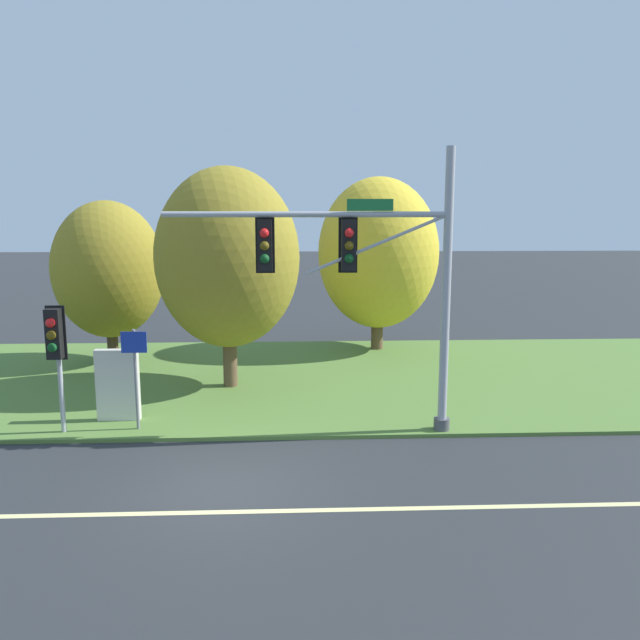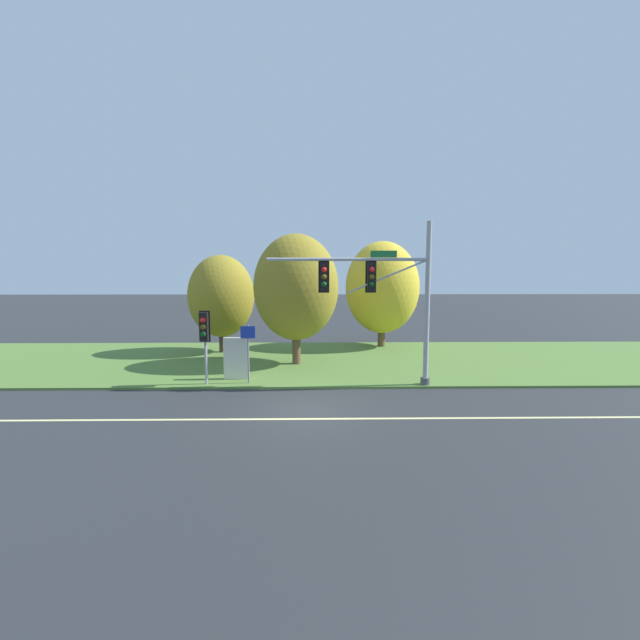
{
  "view_description": "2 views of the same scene",
  "coord_description": "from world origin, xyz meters",
  "px_view_note": "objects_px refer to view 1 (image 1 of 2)",
  "views": [
    {
      "loc": [
        1.47,
        -12.09,
        5.49
      ],
      "look_at": [
        2.12,
        3.31,
        2.85
      ],
      "focal_mm": 35.0,
      "sensor_mm": 36.0,
      "label": 1
    },
    {
      "loc": [
        0.33,
        -15.18,
        4.94
      ],
      "look_at": [
        0.64,
        3.71,
        2.82
      ],
      "focal_mm": 24.0,
      "sensor_mm": 36.0,
      "label": 2
    }
  ],
  "objects_px": {
    "pedestrian_signal_near_kerb": "(55,342)",
    "info_kiosk": "(118,385)",
    "tree_nearest_road": "(109,270)",
    "traffic_signal_mast": "(370,268)",
    "tree_behind_signpost": "(378,253)",
    "tree_left_of_mast": "(228,258)",
    "route_sign_post": "(135,366)"
  },
  "relations": [
    {
      "from": "tree_left_of_mast",
      "to": "traffic_signal_mast",
      "type": "bearing_deg",
      "value": -48.36
    },
    {
      "from": "pedestrian_signal_near_kerb",
      "to": "route_sign_post",
      "type": "relative_size",
      "value": 1.25
    },
    {
      "from": "pedestrian_signal_near_kerb",
      "to": "info_kiosk",
      "type": "xyz_separation_m",
      "value": [
        1.13,
        1.05,
        -1.39
      ]
    },
    {
      "from": "route_sign_post",
      "to": "tree_behind_signpost",
      "type": "height_order",
      "value": "tree_behind_signpost"
    },
    {
      "from": "tree_left_of_mast",
      "to": "tree_behind_signpost",
      "type": "relative_size",
      "value": 1.0
    },
    {
      "from": "pedestrian_signal_near_kerb",
      "to": "tree_nearest_road",
      "type": "xyz_separation_m",
      "value": [
        -0.89,
        7.69,
        1.06
      ]
    },
    {
      "from": "tree_behind_signpost",
      "to": "info_kiosk",
      "type": "bearing_deg",
      "value": -133.16
    },
    {
      "from": "tree_nearest_road",
      "to": "tree_behind_signpost",
      "type": "distance_m",
      "value": 10.19
    },
    {
      "from": "traffic_signal_mast",
      "to": "pedestrian_signal_near_kerb",
      "type": "xyz_separation_m",
      "value": [
        -7.61,
        0.08,
        -1.76
      ]
    },
    {
      "from": "route_sign_post",
      "to": "tree_left_of_mast",
      "type": "bearing_deg",
      "value": 63.88
    },
    {
      "from": "tree_nearest_road",
      "to": "tree_behind_signpost",
      "type": "height_order",
      "value": "tree_behind_signpost"
    },
    {
      "from": "tree_nearest_road",
      "to": "traffic_signal_mast",
      "type": "bearing_deg",
      "value": -42.44
    },
    {
      "from": "tree_behind_signpost",
      "to": "tree_left_of_mast",
      "type": "bearing_deg",
      "value": -135.34
    },
    {
      "from": "traffic_signal_mast",
      "to": "tree_nearest_road",
      "type": "height_order",
      "value": "traffic_signal_mast"
    },
    {
      "from": "tree_nearest_road",
      "to": "info_kiosk",
      "type": "bearing_deg",
      "value": -73.07
    },
    {
      "from": "route_sign_post",
      "to": "tree_nearest_road",
      "type": "relative_size",
      "value": 0.44
    },
    {
      "from": "traffic_signal_mast",
      "to": "tree_behind_signpost",
      "type": "distance_m",
      "value": 9.76
    },
    {
      "from": "tree_behind_signpost",
      "to": "route_sign_post",
      "type": "bearing_deg",
      "value": -128.27
    },
    {
      "from": "info_kiosk",
      "to": "route_sign_post",
      "type": "bearing_deg",
      "value": -48.28
    },
    {
      "from": "tree_nearest_road",
      "to": "info_kiosk",
      "type": "height_order",
      "value": "tree_nearest_road"
    },
    {
      "from": "tree_left_of_mast",
      "to": "tree_nearest_road",
      "type": "bearing_deg",
      "value": 143.52
    },
    {
      "from": "route_sign_post",
      "to": "tree_nearest_road",
      "type": "xyz_separation_m",
      "value": [
        -2.69,
        7.39,
        1.74
      ]
    },
    {
      "from": "traffic_signal_mast",
      "to": "tree_behind_signpost",
      "type": "bearing_deg",
      "value": 81.11
    },
    {
      "from": "route_sign_post",
      "to": "tree_behind_signpost",
      "type": "relative_size",
      "value": 0.38
    },
    {
      "from": "tree_left_of_mast",
      "to": "info_kiosk",
      "type": "bearing_deg",
      "value": -129.2
    },
    {
      "from": "route_sign_post",
      "to": "tree_left_of_mast",
      "type": "distance_m",
      "value": 5.02
    },
    {
      "from": "tree_nearest_road",
      "to": "tree_left_of_mast",
      "type": "height_order",
      "value": "tree_left_of_mast"
    },
    {
      "from": "tree_nearest_road",
      "to": "tree_behind_signpost",
      "type": "xyz_separation_m",
      "value": [
        10.0,
        1.88,
        0.45
      ]
    },
    {
      "from": "pedestrian_signal_near_kerb",
      "to": "info_kiosk",
      "type": "height_order",
      "value": "pedestrian_signal_near_kerb"
    },
    {
      "from": "pedestrian_signal_near_kerb",
      "to": "tree_nearest_road",
      "type": "height_order",
      "value": "tree_nearest_road"
    },
    {
      "from": "route_sign_post",
      "to": "info_kiosk",
      "type": "relative_size",
      "value": 1.35
    },
    {
      "from": "route_sign_post",
      "to": "pedestrian_signal_near_kerb",
      "type": "bearing_deg",
      "value": -170.65
    }
  ]
}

